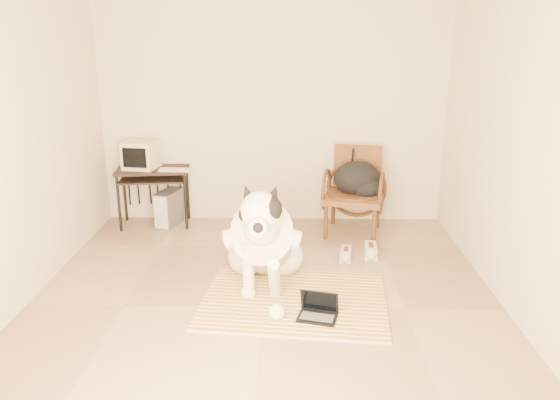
{
  "coord_description": "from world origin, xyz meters",
  "views": [
    {
      "loc": [
        0.22,
        -4.06,
        2.21
      ],
      "look_at": [
        0.13,
        0.34,
        0.83
      ],
      "focal_mm": 35.0,
      "sensor_mm": 36.0,
      "label": 1
    }
  ],
  "objects_px": {
    "crt_monitor": "(141,155)",
    "pc_tower": "(170,208)",
    "computer_desk": "(153,177)",
    "dog": "(264,241)",
    "rattan_chair": "(354,191)",
    "laptop": "(318,311)",
    "backpack": "(359,180)"
  },
  "relations": [
    {
      "from": "rattan_chair",
      "to": "laptop",
      "type": "bearing_deg",
      "value": -103.69
    },
    {
      "from": "crt_monitor",
      "to": "computer_desk",
      "type": "bearing_deg",
      "value": -17.08
    },
    {
      "from": "pc_tower",
      "to": "rattan_chair",
      "type": "xyz_separation_m",
      "value": [
        2.14,
        -0.2,
        0.28
      ]
    },
    {
      "from": "computer_desk",
      "to": "backpack",
      "type": "relative_size",
      "value": 1.65
    },
    {
      "from": "laptop",
      "to": "backpack",
      "type": "relative_size",
      "value": 0.67
    },
    {
      "from": "crt_monitor",
      "to": "rattan_chair",
      "type": "distance_m",
      "value": 2.47
    },
    {
      "from": "laptop",
      "to": "dog",
      "type": "bearing_deg",
      "value": 126.84
    },
    {
      "from": "crt_monitor",
      "to": "rattan_chair",
      "type": "relative_size",
      "value": 0.43
    },
    {
      "from": "pc_tower",
      "to": "rattan_chair",
      "type": "distance_m",
      "value": 2.17
    },
    {
      "from": "dog",
      "to": "laptop",
      "type": "distance_m",
      "value": 0.85
    },
    {
      "from": "computer_desk",
      "to": "pc_tower",
      "type": "height_order",
      "value": "computer_desk"
    },
    {
      "from": "dog",
      "to": "laptop",
      "type": "height_order",
      "value": "dog"
    },
    {
      "from": "crt_monitor",
      "to": "pc_tower",
      "type": "bearing_deg",
      "value": 0.27
    },
    {
      "from": "dog",
      "to": "backpack",
      "type": "xyz_separation_m",
      "value": [
        0.99,
        1.32,
        0.2
      ]
    },
    {
      "from": "computer_desk",
      "to": "backpack",
      "type": "distance_m",
      "value": 2.36
    },
    {
      "from": "computer_desk",
      "to": "crt_monitor",
      "type": "relative_size",
      "value": 2.12
    },
    {
      "from": "dog",
      "to": "backpack",
      "type": "bearing_deg",
      "value": 53.25
    },
    {
      "from": "laptop",
      "to": "crt_monitor",
      "type": "xyz_separation_m",
      "value": [
        -1.95,
        2.19,
        0.77
      ]
    },
    {
      "from": "pc_tower",
      "to": "laptop",
      "type": "bearing_deg",
      "value": -52.96
    },
    {
      "from": "computer_desk",
      "to": "crt_monitor",
      "type": "bearing_deg",
      "value": 162.92
    },
    {
      "from": "dog",
      "to": "pc_tower",
      "type": "height_order",
      "value": "dog"
    },
    {
      "from": "rattan_chair",
      "to": "backpack",
      "type": "xyz_separation_m",
      "value": [
        0.04,
        -0.05,
        0.14
      ]
    },
    {
      "from": "crt_monitor",
      "to": "pc_tower",
      "type": "distance_m",
      "value": 0.7
    },
    {
      "from": "computer_desk",
      "to": "rattan_chair",
      "type": "distance_m",
      "value": 2.31
    },
    {
      "from": "laptop",
      "to": "backpack",
      "type": "xyz_separation_m",
      "value": [
        0.53,
        1.94,
        0.55
      ]
    },
    {
      "from": "pc_tower",
      "to": "crt_monitor",
      "type": "bearing_deg",
      "value": -179.73
    },
    {
      "from": "rattan_chair",
      "to": "backpack",
      "type": "relative_size",
      "value": 1.83
    },
    {
      "from": "pc_tower",
      "to": "rattan_chair",
      "type": "height_order",
      "value": "rattan_chair"
    },
    {
      "from": "crt_monitor",
      "to": "pc_tower",
      "type": "relative_size",
      "value": 0.87
    },
    {
      "from": "computer_desk",
      "to": "dog",
      "type": "bearing_deg",
      "value": -48.52
    },
    {
      "from": "laptop",
      "to": "pc_tower",
      "type": "distance_m",
      "value": 2.75
    },
    {
      "from": "crt_monitor",
      "to": "rattan_chair",
      "type": "bearing_deg",
      "value": -4.77
    }
  ]
}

